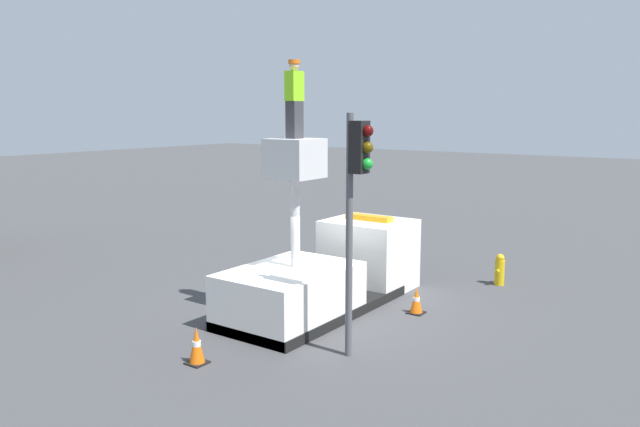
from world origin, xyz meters
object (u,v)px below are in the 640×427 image
traffic_light_pole (356,187)px  traffic_cone_curbside (416,301)px  fire_hydrant (500,270)px  traffic_cone_rear (197,346)px  bucket_truck (327,273)px  worker (294,99)px

traffic_light_pole → traffic_cone_curbside: traffic_light_pole is taller
fire_hydrant → traffic_cone_rear: size_ratio=1.20×
traffic_light_pole → traffic_cone_curbside: (3.22, 0.24, -3.15)m
traffic_light_pole → fire_hydrant: bearing=-4.5°
traffic_light_pole → traffic_cone_rear: 4.40m
bucket_truck → fire_hydrant: 5.33m
traffic_light_pole → traffic_cone_rear: (-2.07, 2.34, -3.10)m
bucket_truck → fire_hydrant: (4.44, -2.91, -0.43)m
traffic_light_pole → fire_hydrant: size_ratio=5.39×
worker → traffic_cone_curbside: (2.08, -2.13, -4.86)m
traffic_cone_rear → worker: bearing=0.5°
bucket_truck → traffic_cone_rear: size_ratio=8.19×
fire_hydrant → bucket_truck: bearing=146.8°
fire_hydrant → traffic_cone_curbside: (-3.67, 0.78, -0.13)m
worker → fire_hydrant: bearing=-26.8°
bucket_truck → worker: size_ratio=3.53×
worker → traffic_cone_rear: size_ratio=2.32×
fire_hydrant → traffic_light_pole: bearing=175.5°
worker → fire_hydrant: (5.75, -2.91, -4.72)m
bucket_truck → traffic_cone_rear: bearing=-179.7°
traffic_cone_rear → traffic_cone_curbside: (5.29, -2.10, -0.05)m
traffic_cone_rear → traffic_cone_curbside: traffic_cone_rear is taller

